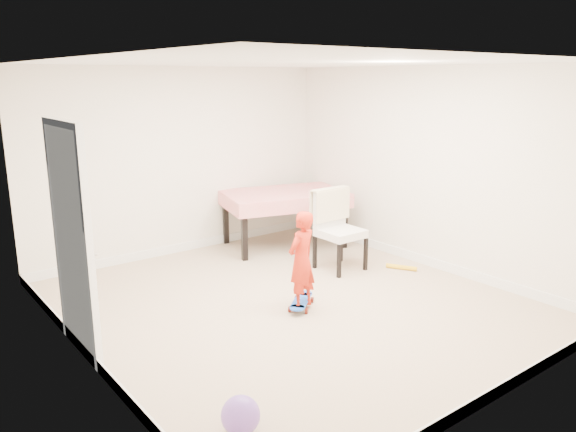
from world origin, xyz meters
TOP-DOWN VIEW (x-y plane):
  - ground at (0.00, 0.00)m, footprint 5.00×5.00m
  - ceiling at (0.00, 0.00)m, footprint 4.50×5.00m
  - wall_back at (0.00, 2.48)m, footprint 4.50×0.04m
  - wall_front at (0.00, -2.48)m, footprint 4.50×0.04m
  - wall_left at (-2.23, 0.00)m, footprint 0.04×5.00m
  - wall_right at (2.23, 0.00)m, footprint 0.04×5.00m
  - door at (-2.22, 0.30)m, footprint 0.11×0.94m
  - baseboard_back at (0.00, 2.49)m, footprint 4.50×0.02m
  - baseboard_front at (0.00, -2.49)m, footprint 4.50×0.02m
  - baseboard_left at (-2.24, 0.00)m, footprint 0.02×5.00m
  - baseboard_right at (2.24, 0.00)m, footprint 0.02×5.00m
  - dining_table at (1.29, 1.82)m, footprint 1.96×1.50m
  - dining_chair at (1.21, 0.52)m, footprint 0.57×0.65m
  - skateboard at (0.01, -0.15)m, footprint 0.58×0.53m
  - child at (-0.03, -0.21)m, footprint 0.44×0.35m
  - balloon at (-1.74, -1.63)m, footprint 0.28×0.28m
  - foam_toy at (1.84, 0.01)m, footprint 0.25×0.38m

SIDE VIEW (x-z plane):
  - ground at x=0.00m, z-range 0.00..0.00m
  - foam_toy at x=1.84m, z-range 0.00..0.06m
  - skateboard at x=0.01m, z-range 0.00..0.09m
  - baseboard_back at x=0.00m, z-range 0.00..0.12m
  - baseboard_front at x=0.00m, z-range 0.00..0.12m
  - baseboard_left at x=-2.24m, z-range 0.00..0.12m
  - baseboard_right at x=2.24m, z-range 0.00..0.12m
  - balloon at x=-1.74m, z-range 0.00..0.28m
  - dining_table at x=1.29m, z-range 0.00..0.82m
  - dining_chair at x=1.21m, z-range 0.00..1.05m
  - child at x=-0.03m, z-range 0.00..1.07m
  - door at x=-2.22m, z-range -0.03..2.08m
  - wall_back at x=0.00m, z-range 0.00..2.60m
  - wall_front at x=0.00m, z-range 0.00..2.60m
  - wall_left at x=-2.23m, z-range 0.00..2.60m
  - wall_right at x=2.23m, z-range 0.00..2.60m
  - ceiling at x=0.00m, z-range 2.56..2.60m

